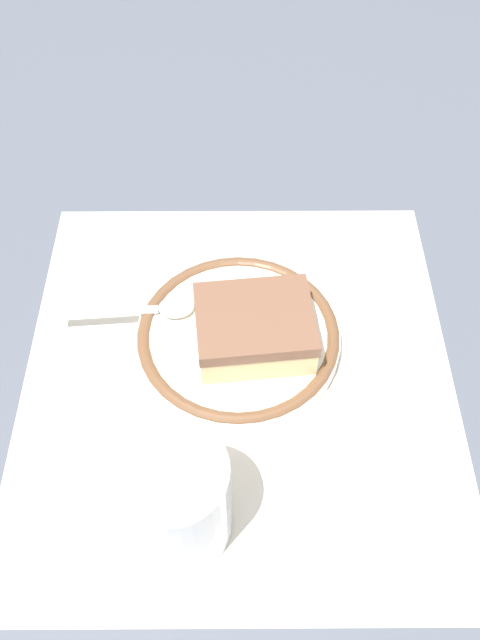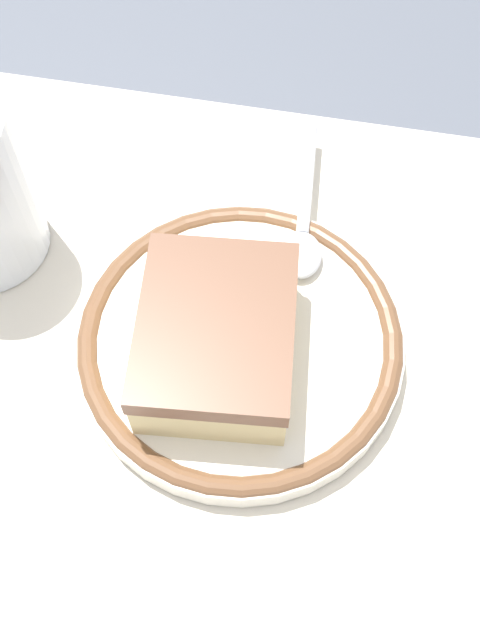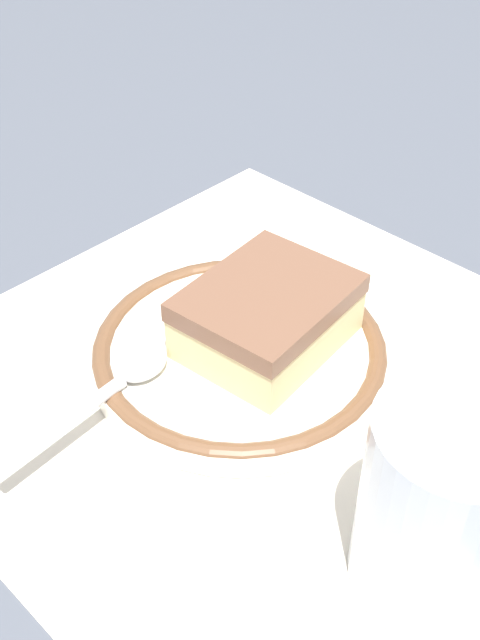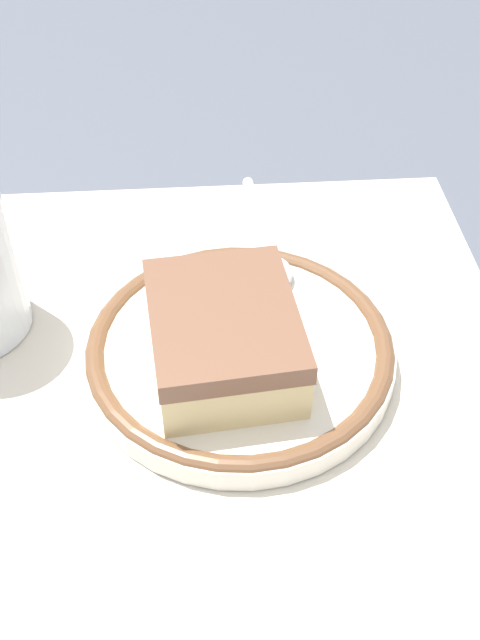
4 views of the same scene
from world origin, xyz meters
name	(u,v)px [view 4 (image 4 of 4)]	position (x,y,z in m)	size (l,w,h in m)	color
ground_plane	(182,365)	(0.00, 0.00, 0.00)	(2.40, 2.40, 0.00)	#4C515B
placemat	(182,365)	(0.00, 0.00, 0.00)	(0.41, 0.38, 0.00)	beige
plate	(240,351)	(0.04, 0.00, 0.01)	(0.18, 0.18, 0.02)	silver
cake_slice	(224,336)	(0.03, -0.01, 0.04)	(0.09, 0.11, 0.04)	beige
spoon	(267,250)	(0.06, 0.08, 0.02)	(0.03, 0.12, 0.01)	silver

